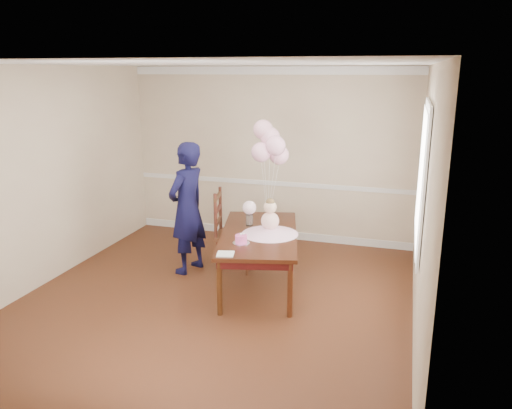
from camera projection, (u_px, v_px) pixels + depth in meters
name	position (u px, v px, depth m)	size (l,w,h in m)	color
floor	(213.00, 302.00, 5.86)	(4.50, 5.00, 0.00)	#371A0D
ceiling	(207.00, 64.00, 5.15)	(4.50, 5.00, 0.02)	silver
wall_back	(270.00, 155.00, 7.81)	(4.50, 0.02, 2.70)	tan
wall_front	(63.00, 277.00, 3.20)	(4.50, 0.02, 2.70)	tan
wall_left	(41.00, 178.00, 6.14)	(0.02, 5.00, 2.70)	tan
wall_right	(424.00, 206.00, 4.87)	(0.02, 5.00, 2.70)	tan
chair_rail_trim	(270.00, 183.00, 7.92)	(4.50, 0.02, 0.07)	silver
crown_molding	(271.00, 70.00, 7.47)	(4.50, 0.02, 0.12)	silver
baseboard_trim	(270.00, 233.00, 8.14)	(4.50, 0.02, 0.12)	silver
window_frame	(423.00, 176.00, 5.29)	(0.02, 1.66, 1.56)	white
window_blinds	(421.00, 176.00, 5.29)	(0.01, 1.50, 1.40)	white
dining_table_top	(259.00, 234.00, 6.18)	(0.92, 1.84, 0.05)	black
table_apron	(259.00, 239.00, 6.20)	(0.83, 1.75, 0.09)	black
table_leg_fl	(219.00, 288.00, 5.48)	(0.06, 0.06, 0.65)	black
table_leg_fr	(290.00, 290.00, 5.43)	(0.06, 0.06, 0.65)	black
table_leg_bl	(235.00, 238.00, 7.11)	(0.06, 0.06, 0.65)	black
table_leg_br	(289.00, 239.00, 7.07)	(0.06, 0.06, 0.65)	black
baby_skirt	(270.00, 230.00, 6.11)	(0.70, 0.70, 0.09)	#F1B1D7
baby_torso	(270.00, 221.00, 6.08)	(0.22, 0.22, 0.22)	pink
baby_head	(270.00, 207.00, 6.04)	(0.16, 0.16, 0.16)	beige
baby_hair	(270.00, 203.00, 6.02)	(0.11, 0.11, 0.11)	brown
cake_platter	(241.00, 243.00, 5.79)	(0.20, 0.20, 0.01)	silver
birthday_cake	(241.00, 239.00, 5.78)	(0.14, 0.14, 0.09)	#E949A0
cake_flower_a	(241.00, 234.00, 5.76)	(0.03, 0.03, 0.03)	white
cake_flower_b	(244.00, 234.00, 5.78)	(0.03, 0.03, 0.03)	silver
rose_vase_near	(249.00, 220.00, 6.43)	(0.09, 0.09, 0.15)	silver
roses_near	(249.00, 208.00, 6.39)	(0.18, 0.18, 0.18)	white
napkin	(225.00, 254.00, 5.44)	(0.18, 0.18, 0.01)	silver
balloon_weight	(268.00, 220.00, 6.66)	(0.04, 0.04, 0.02)	#B6B6BA
balloon_a	(261.00, 152.00, 6.43)	(0.26, 0.26, 0.26)	#FFB4D4
balloon_b	(275.00, 146.00, 6.35)	(0.26, 0.26, 0.26)	#FFB4D9
balloon_c	(270.00, 137.00, 6.46)	(0.26, 0.26, 0.26)	#F7AFCD
balloon_d	(263.00, 130.00, 6.46)	(0.26, 0.26, 0.26)	#EBA6BE
balloon_e	(279.00, 155.00, 6.50)	(0.26, 0.26, 0.26)	#FBB2D0
balloon_ribbon_a	(265.00, 192.00, 6.56)	(0.00, 0.00, 0.77)	silver
balloon_ribbon_b	(272.00, 189.00, 6.52)	(0.00, 0.00, 0.87)	white
balloon_ribbon_c	(269.00, 184.00, 6.58)	(0.00, 0.00, 0.96)	white
balloon_ribbon_d	(265.00, 181.00, 6.58)	(0.00, 0.00, 1.05)	white
balloon_ribbon_e	(273.00, 193.00, 6.60)	(0.00, 0.00, 0.73)	white
dining_chair_seat	(234.00, 235.00, 6.72)	(0.48, 0.48, 0.05)	#3E1F11
chair_leg_fl	(218.00, 257.00, 6.61)	(0.04, 0.04, 0.47)	#3E1810
chair_leg_fr	(247.00, 258.00, 6.58)	(0.04, 0.04, 0.47)	#33190E
chair_leg_bl	(223.00, 247.00, 6.99)	(0.04, 0.04, 0.47)	#321C0D
chair_leg_br	(250.00, 248.00, 6.95)	(0.04, 0.04, 0.47)	#35120E
chair_back_post_l	(215.00, 216.00, 6.47)	(0.04, 0.04, 0.61)	#3C1810
chair_back_post_r	(220.00, 208.00, 6.84)	(0.04, 0.04, 0.61)	#37170F
chair_slat_low	(218.00, 222.00, 6.69)	(0.03, 0.43, 0.05)	#381B0F
chair_slat_mid	(218.00, 209.00, 6.64)	(0.03, 0.43, 0.05)	#34120E
chair_slat_top	(218.00, 196.00, 6.60)	(0.03, 0.43, 0.05)	#351E0E
woman	(187.00, 208.00, 6.57)	(0.64, 0.43, 1.75)	black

